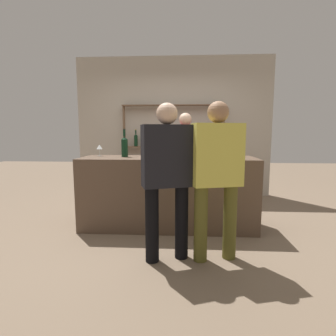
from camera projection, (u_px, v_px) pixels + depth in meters
name	position (u px, v px, depth m)	size (l,w,h in m)	color
ground_plane	(168.00, 226.00, 3.65)	(16.00, 16.00, 0.00)	#7A6651
bar_counter	(168.00, 192.00, 3.58)	(2.34, 0.68, 0.96)	brown
back_wall	(174.00, 128.00, 5.38)	(3.94, 0.12, 2.80)	#B2A899
back_shelf	(173.00, 137.00, 5.23)	(2.03, 0.18, 1.84)	brown
counter_bottle_0	(125.00, 146.00, 3.58)	(0.09, 0.09, 0.38)	black
counter_bottle_1	(213.00, 147.00, 3.48)	(0.08, 0.08, 0.36)	silver
counter_bottle_2	(150.00, 149.00, 3.32)	(0.08, 0.08, 0.33)	silver
counter_bottle_3	(206.00, 147.00, 3.62)	(0.08, 0.08, 0.35)	brown
wine_glass	(99.00, 147.00, 3.73)	(0.09, 0.09, 0.16)	silver
customer_center	(167.00, 172.00, 2.58)	(0.53, 0.36, 1.57)	black
customer_right	(217.00, 171.00, 2.58)	(0.52, 0.32, 1.59)	brown
server_behind_counter	(185.00, 152.00, 4.50)	(0.43, 0.22, 1.62)	black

